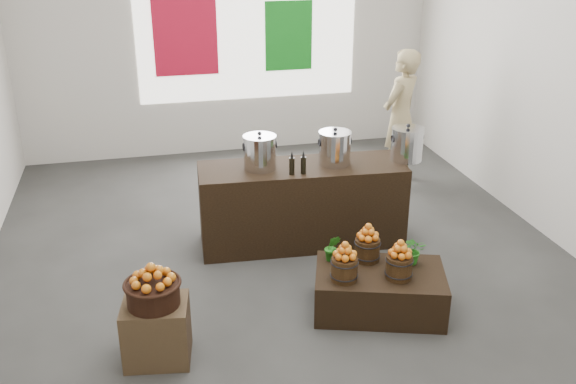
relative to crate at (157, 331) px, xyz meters
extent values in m
plane|color=#383836|center=(1.34, 1.41, -0.26)|extent=(7.00, 7.00, 0.00)
cube|color=beige|center=(1.34, 4.91, 1.74)|extent=(6.00, 0.04, 4.00)
cube|color=white|center=(1.64, 4.89, 1.74)|extent=(3.20, 0.02, 2.40)
cube|color=#B50D28|center=(0.74, 4.88, 1.64)|extent=(0.90, 0.04, 1.40)
cube|color=#137A1B|center=(2.24, 4.88, 1.44)|extent=(0.70, 0.04, 1.00)
cube|color=brown|center=(0.00, 0.00, 0.00)|extent=(0.57, 0.49, 0.51)
cylinder|color=black|center=(0.00, 0.00, 0.35)|extent=(0.41, 0.41, 0.19)
cube|color=black|center=(1.98, 0.25, -0.06)|extent=(1.30, 1.02, 0.40)
cylinder|color=#38220F|center=(1.62, 0.20, 0.24)|extent=(0.23, 0.23, 0.21)
cylinder|color=#38220F|center=(2.10, 0.12, 0.24)|extent=(0.23, 0.23, 0.21)
cylinder|color=#38220F|center=(1.94, 0.48, 0.24)|extent=(0.23, 0.23, 0.21)
imported|color=#1D6515|center=(2.31, 0.33, 0.27)|extent=(0.30, 0.29, 0.26)
imported|color=#1D6515|center=(1.62, 0.55, 0.27)|extent=(0.18, 0.16, 0.26)
cube|color=black|center=(1.64, 1.71, 0.19)|extent=(2.22, 0.83, 0.89)
cylinder|color=silver|center=(1.19, 1.74, 0.80)|extent=(0.34, 0.34, 0.34)
cylinder|color=silver|center=(1.98, 1.69, 0.80)|extent=(0.34, 0.34, 0.34)
cylinder|color=silver|center=(2.77, 1.63, 0.80)|extent=(0.34, 0.34, 0.34)
imported|color=tan|center=(3.33, 3.15, 0.63)|extent=(0.77, 0.74, 1.78)
camera|label=1|loc=(0.03, -4.39, 3.03)|focal=40.00mm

